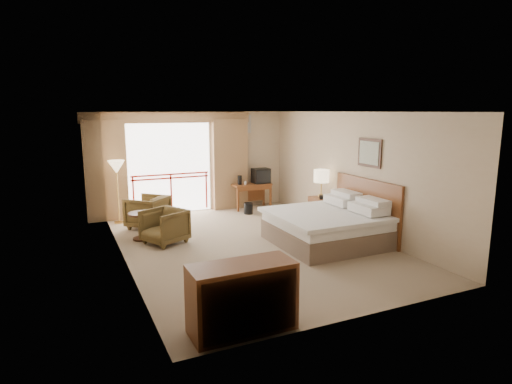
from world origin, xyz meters
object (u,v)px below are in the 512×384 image
nightstand (322,211)px  side_table (141,221)px  armchair_far (148,228)px  dresser (242,298)px  bed (328,226)px  wastebasket (248,208)px  desk (251,189)px  tv (261,176)px  table_lamp (321,177)px  armchair_near (165,243)px  floor_lamp (116,169)px

nightstand → side_table: size_ratio=1.14×
armchair_far → dresser: (0.15, -5.38, 0.44)m
nightstand → bed: bearing=-115.7°
bed → side_table: bed is taller
wastebasket → side_table: (-3.01, -1.15, 0.25)m
bed → desk: (-0.12, 3.69, 0.17)m
nightstand → tv: 2.43m
nightstand → armchair_far: nightstand is taller
nightstand → table_lamp: size_ratio=1.03×
bed → nightstand: (0.71, 1.34, -0.04)m
bed → table_lamp: bearing=62.8°
table_lamp → desk: size_ratio=0.60×
side_table → dresser: dresser is taller
nightstand → armchair_near: nightstand is taller
tv → dresser: 7.00m
table_lamp → side_table: size_ratio=1.11×
desk → armchair_near: size_ratio=1.37×
nightstand → wastebasket: 2.10m
bed → dresser: (-3.02, -2.57, 0.06)m
tv → side_table: bearing=-151.8°
table_lamp → dresser: 5.49m
bed → armchair_near: bed is taller
side_table → nightstand: bearing=-7.8°
dresser → armchair_near: bearing=91.8°
armchair_far → floor_lamp: size_ratio=0.54×
bed → table_lamp: table_lamp is taller
desk → side_table: (-3.35, -1.78, -0.15)m
tv → side_table: (-3.65, -1.73, -0.51)m
floor_lamp → bed: bearing=-43.5°
bed → wastebasket: (-0.47, 3.06, -0.23)m
desk → armchair_far: (-3.05, -0.89, -0.55)m
bed → tv: bearing=87.2°
desk → armchair_far: bearing=-160.1°
bed → wastebasket: size_ratio=7.11×
table_lamp → side_table: (-4.19, 0.52, -0.77)m
nightstand → desk: 2.51m
desk → nightstand: bearing=-66.7°
wastebasket → side_table: 3.23m
desk → armchair_near: desk is taller
nightstand → side_table: nightstand is taller
side_table → desk: bearing=28.0°
bed → desk: size_ratio=1.97×
bed → side_table: (-3.48, 1.91, 0.02)m
table_lamp → floor_lamp: size_ratio=0.42×
tv → armchair_near: (-3.26, -2.19, -0.91)m
desk → armchair_far: size_ratio=1.29×
armchair_far → nightstand: bearing=113.6°
side_table → dresser: bearing=-84.2°
table_lamp → tv: 2.33m
armchair_far → floor_lamp: floor_lamp is taller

